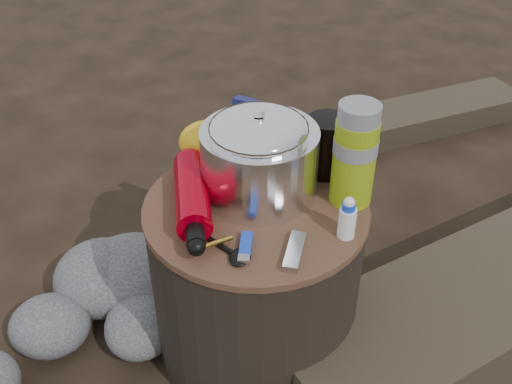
# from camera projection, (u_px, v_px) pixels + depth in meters

# --- Properties ---
(ground) EXTENTS (60.00, 60.00, 0.00)m
(ground) POSITION_uv_depth(u_px,v_px,m) (256.00, 341.00, 1.55)
(ground) COLOR black
(ground) RESTS_ON ground
(stump) EXTENTS (0.48, 0.48, 0.44)m
(stump) POSITION_uv_depth(u_px,v_px,m) (256.00, 280.00, 1.41)
(stump) COLOR black
(stump) RESTS_ON ground
(rock_ring) EXTENTS (0.42, 0.91, 0.18)m
(rock_ring) POSITION_uv_depth(u_px,v_px,m) (59.00, 382.00, 1.34)
(rock_ring) COLOR #535358
(rock_ring) RESTS_ON ground
(log_small) EXTENTS (1.09, 0.76, 0.10)m
(log_small) POSITION_uv_depth(u_px,v_px,m) (392.00, 123.00, 2.35)
(log_small) COLOR #382F23
(log_small) RESTS_ON ground
(foil_windscreen) EXTENTS (0.25, 0.25, 0.15)m
(foil_windscreen) POSITION_uv_depth(u_px,v_px,m) (259.00, 162.00, 1.28)
(foil_windscreen) COLOR silver
(foil_windscreen) RESTS_ON stump
(camping_pot) EXTENTS (0.20, 0.20, 0.20)m
(camping_pot) POSITION_uv_depth(u_px,v_px,m) (259.00, 157.00, 1.25)
(camping_pot) COLOR white
(camping_pot) RESTS_ON stump
(fuel_bottle) EXTENTS (0.15, 0.31, 0.07)m
(fuel_bottle) POSITION_uv_depth(u_px,v_px,m) (192.00, 194.00, 1.25)
(fuel_bottle) COLOR #A90012
(fuel_bottle) RESTS_ON stump
(thermos) EXTENTS (0.09, 0.09, 0.23)m
(thermos) POSITION_uv_depth(u_px,v_px,m) (355.00, 155.00, 1.23)
(thermos) COLOR #88A412
(thermos) RESTS_ON stump
(travel_mug) EXTENTS (0.09, 0.09, 0.14)m
(travel_mug) POSITION_uv_depth(u_px,v_px,m) (327.00, 146.00, 1.34)
(travel_mug) COLOR black
(travel_mug) RESTS_ON stump
(stuff_sack) EXTENTS (0.15, 0.12, 0.10)m
(stuff_sack) POSITION_uv_depth(u_px,v_px,m) (210.00, 142.00, 1.39)
(stuff_sack) COLOR yellow
(stuff_sack) RESTS_ON stump
(food_pouch) EXTENTS (0.12, 0.07, 0.15)m
(food_pouch) POSITION_uv_depth(u_px,v_px,m) (256.00, 134.00, 1.37)
(food_pouch) COLOR #151750
(food_pouch) RESTS_ON stump
(lighter) EXTENTS (0.03, 0.09, 0.02)m
(lighter) POSITION_uv_depth(u_px,v_px,m) (246.00, 245.00, 1.17)
(lighter) COLOR blue
(lighter) RESTS_ON stump
(multitool) EXTENTS (0.04, 0.11, 0.01)m
(multitool) POSITION_uv_depth(u_px,v_px,m) (295.00, 251.00, 1.15)
(multitool) COLOR #B2B1B7
(multitool) RESTS_ON stump
(spork) EXTENTS (0.16, 0.12, 0.01)m
(spork) POSITION_uv_depth(u_px,v_px,m) (211.00, 240.00, 1.18)
(spork) COLOR black
(spork) RESTS_ON stump
(squeeze_bottle) EXTENTS (0.04, 0.04, 0.08)m
(squeeze_bottle) POSITION_uv_depth(u_px,v_px,m) (347.00, 219.00, 1.18)
(squeeze_bottle) COLOR white
(squeeze_bottle) RESTS_ON stump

